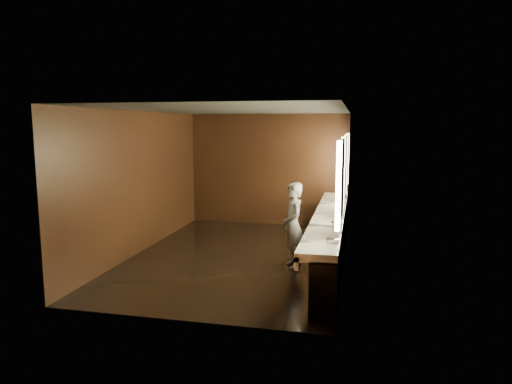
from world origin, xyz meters
TOP-DOWN VIEW (x-y plane):
  - floor at (0.00, 0.00)m, footprint 6.00×6.00m
  - ceiling at (0.00, 0.00)m, footprint 4.00×6.00m
  - wall_back at (0.00, 3.00)m, footprint 4.00×0.02m
  - wall_front at (0.00, -3.00)m, footprint 4.00×0.02m
  - wall_left at (-2.00, 0.00)m, footprint 0.02×6.00m
  - wall_right at (2.00, 0.00)m, footprint 0.02×6.00m
  - sink_counter at (1.79, 0.00)m, footprint 0.55×5.40m
  - mirror_band at (1.98, -0.00)m, footprint 0.06×5.03m
  - person at (1.12, -0.43)m, footprint 0.55×0.66m
  - trash_bin at (1.58, -0.22)m, footprint 0.39×0.39m

SIDE VIEW (x-z plane):
  - floor at x=0.00m, z-range 0.00..0.00m
  - trash_bin at x=1.58m, z-range 0.00..0.60m
  - sink_counter at x=1.79m, z-range -0.01..1.00m
  - person at x=1.12m, z-range 0.00..1.53m
  - wall_back at x=0.00m, z-range 0.00..2.80m
  - wall_front at x=0.00m, z-range 0.00..2.80m
  - wall_left at x=-2.00m, z-range 0.00..2.80m
  - wall_right at x=2.00m, z-range 0.00..2.80m
  - mirror_band at x=1.98m, z-range 1.17..2.32m
  - ceiling at x=0.00m, z-range 2.79..2.81m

